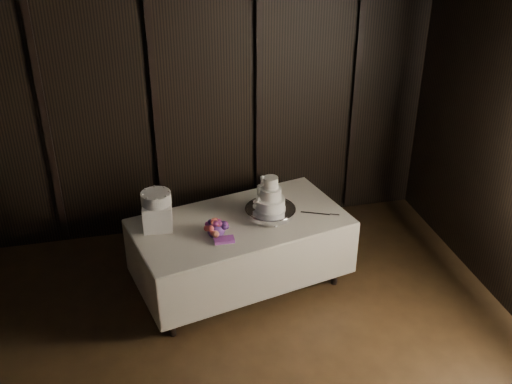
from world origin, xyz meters
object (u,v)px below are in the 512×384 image
at_px(box_pedestal, 158,215).
at_px(small_cake, 156,198).
at_px(cake_stand, 270,213).
at_px(wedding_cake, 268,197).
at_px(display_table, 241,251).
at_px(bouquet, 216,229).

bearing_deg(box_pedestal, small_cake, 0.00).
bearing_deg(small_cake, cake_stand, -2.88).
bearing_deg(small_cake, box_pedestal, 0.00).
relative_size(cake_stand, wedding_cake, 1.47).
distance_m(box_pedestal, small_cake, 0.18).
relative_size(wedding_cake, box_pedestal, 1.26).
distance_m(display_table, box_pedestal, 0.89).
bearing_deg(display_table, small_cake, 162.03).
xyz_separation_m(cake_stand, wedding_cake, (-0.02, -0.01, 0.17)).
xyz_separation_m(wedding_cake, box_pedestal, (-1.02, 0.07, -0.09)).
height_order(display_table, cake_stand, cake_stand).
xyz_separation_m(display_table, bouquet, (-0.26, -0.19, 0.41)).
bearing_deg(small_cake, wedding_cake, -3.71).
bearing_deg(cake_stand, box_pedestal, 177.12).
bearing_deg(bouquet, display_table, 35.85).
distance_m(bouquet, box_pedestal, 0.56).
xyz_separation_m(bouquet, small_cake, (-0.50, 0.25, 0.24)).
bearing_deg(wedding_cake, box_pedestal, 173.65).
relative_size(box_pedestal, small_cake, 0.96).
distance_m(display_table, bouquet, 0.52).
xyz_separation_m(cake_stand, box_pedestal, (-1.05, 0.05, 0.08)).
bearing_deg(cake_stand, small_cake, 177.12).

